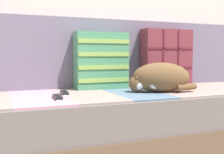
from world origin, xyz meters
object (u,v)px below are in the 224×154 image
(couch, at_px, (128,118))
(sleeping_cat, at_px, (159,78))
(game_remote_far, at_px, (64,93))
(throw_pillow_striped, at_px, (101,61))
(game_remote_near, at_px, (58,97))
(throw_pillow_quilted, at_px, (166,58))

(couch, height_order, sleeping_cat, sleeping_cat)
(game_remote_far, bearing_deg, throw_pillow_striped, 33.59)
(game_remote_near, bearing_deg, game_remote_far, 65.83)
(sleeping_cat, height_order, game_remote_near, sleeping_cat)
(throw_pillow_quilted, relative_size, game_remote_near, 2.11)
(couch, height_order, game_remote_near, game_remote_near)
(throw_pillow_striped, relative_size, game_remote_far, 1.93)
(throw_pillow_striped, height_order, game_remote_far, throw_pillow_striped)
(game_remote_near, relative_size, game_remote_far, 1.00)
(throw_pillow_striped, distance_m, game_remote_far, 0.41)
(couch, bearing_deg, game_remote_near, -160.97)
(sleeping_cat, bearing_deg, couch, 140.16)
(throw_pillow_quilted, xyz_separation_m, game_remote_far, (-0.83, -0.20, -0.20))
(couch, relative_size, throw_pillow_striped, 5.56)
(couch, bearing_deg, game_remote_far, -178.65)
(sleeping_cat, bearing_deg, game_remote_near, -176.02)
(game_remote_far, bearing_deg, throw_pillow_quilted, 13.67)
(throw_pillow_quilted, relative_size, sleeping_cat, 1.01)
(throw_pillow_quilted, height_order, game_remote_far, throw_pillow_quilted)
(throw_pillow_quilted, bearing_deg, throw_pillow_striped, -179.95)
(couch, relative_size, sleeping_cat, 5.12)
(throw_pillow_striped, height_order, game_remote_near, throw_pillow_striped)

